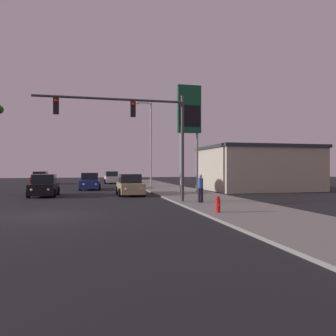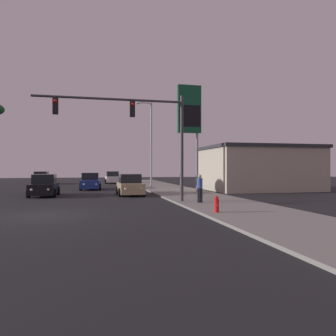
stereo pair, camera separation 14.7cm
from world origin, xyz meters
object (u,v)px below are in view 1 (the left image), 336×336
at_px(car_red, 40,178).
at_px(fire_hydrant, 218,204).
at_px(car_tan, 130,186).
at_px(car_white, 112,178).
at_px(car_black, 44,186).
at_px(pedestrian_on_sidewalk, 200,187).
at_px(street_lamp, 150,140).
at_px(gas_station_sign, 189,115).
at_px(car_blue, 90,182).
at_px(traffic_light_mast, 140,124).

height_order(car_red, fire_hydrant, car_red).
height_order(car_tan, car_red, same).
bearing_deg(car_white, car_tan, 89.07).
height_order(car_black, car_white, same).
xyz_separation_m(car_red, pedestrian_on_sidewalk, (13.09, -28.34, 0.27)).
relative_size(car_red, street_lamp, 0.48).
distance_m(car_black, gas_station_sign, 12.97).
bearing_deg(car_black, car_red, -81.21).
relative_size(car_blue, street_lamp, 0.48).
distance_m(car_white, car_tan, 20.69).
height_order(car_red, street_lamp, street_lamp).
bearing_deg(car_blue, car_red, -61.40).
bearing_deg(street_lamp, car_blue, -179.32).
bearing_deg(car_red, street_lamp, 135.49).
xyz_separation_m(car_black, car_red, (-3.21, 20.13, 0.00)).
xyz_separation_m(car_black, car_tan, (6.55, -0.62, 0.00)).
xyz_separation_m(car_red, fire_hydrant, (12.50, -32.60, -0.27)).
xyz_separation_m(car_tan, pedestrian_on_sidewalk, (3.33, -7.59, 0.27)).
relative_size(car_blue, gas_station_sign, 0.48).
xyz_separation_m(car_white, street_lamp, (3.22, -12.93, 4.36)).
bearing_deg(car_blue, street_lamp, -177.52).
relative_size(street_lamp, fire_hydrant, 11.84).
bearing_deg(street_lamp, car_black, -143.02).
distance_m(car_black, car_blue, 7.84).
bearing_deg(street_lamp, pedestrian_on_sidewalk, -88.50).
height_order(traffic_light_mast, pedestrian_on_sidewalk, traffic_light_mast).
height_order(traffic_light_mast, street_lamp, street_lamp).
xyz_separation_m(car_blue, fire_hydrant, (5.90, -19.53, -0.27)).
xyz_separation_m(car_red, street_lamp, (12.69, -12.99, 4.36)).
bearing_deg(gas_station_sign, car_black, 178.53).
xyz_separation_m(car_white, car_blue, (-2.87, -13.00, 0.00)).
height_order(car_blue, pedestrian_on_sidewalk, pedestrian_on_sidewalk).
relative_size(traffic_light_mast, fire_hydrant, 11.62).
bearing_deg(car_red, car_blue, 117.96).
bearing_deg(car_red, pedestrian_on_sidewalk, 115.95).
relative_size(car_tan, car_blue, 1.00).
bearing_deg(car_tan, street_lamp, -111.57).
xyz_separation_m(gas_station_sign, fire_hydrant, (-2.28, -12.17, -6.13)).
xyz_separation_m(car_blue, pedestrian_on_sidewalk, (6.49, -15.28, 0.27)).
relative_size(car_blue, traffic_light_mast, 0.49).
distance_m(car_black, street_lamp, 12.64).
bearing_deg(pedestrian_on_sidewalk, fire_hydrant, -97.94).
xyz_separation_m(car_white, car_tan, (0.29, -20.69, 0.00)).
relative_size(car_red, pedestrian_on_sidewalk, 2.59).
relative_size(car_black, fire_hydrant, 5.68).
bearing_deg(traffic_light_mast, fire_hydrant, -61.18).
distance_m(car_tan, street_lamp, 9.37).
xyz_separation_m(car_black, street_lamp, (9.48, 7.14, 4.36)).
height_order(gas_station_sign, pedestrian_on_sidewalk, gas_station_sign).
height_order(car_tan, car_blue, same).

